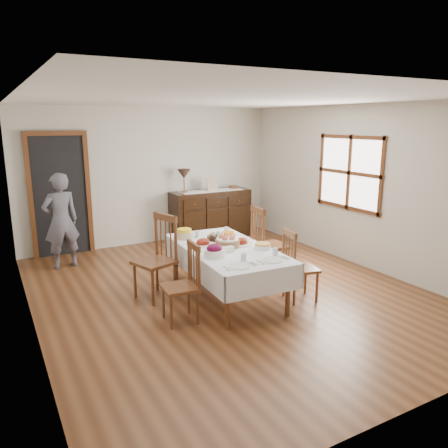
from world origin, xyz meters
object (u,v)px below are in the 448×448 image
chair_left_far (158,256)px  sideboard (211,214)px  chair_left_near (184,282)px  person (61,218)px  dining_table (226,253)px  chair_right_near (297,265)px  chair_right_far (266,242)px  table_lamp (184,175)px

chair_left_far → sideboard: size_ratio=0.69×
chair_left_near → person: (-0.92, 2.75, 0.35)m
chair_left_near → chair_left_far: bearing=-174.4°
dining_table → chair_right_near: chair_right_near is taller
dining_table → chair_right_far: chair_right_far is taller
chair_right_far → sideboard: size_ratio=0.68×
chair_right_near → person: (-2.49, 2.90, 0.34)m
chair_left_far → chair_right_far: chair_left_far is taller
chair_right_far → sideboard: chair_right_far is taller
chair_right_near → chair_right_far: bearing=3.7°
chair_right_near → chair_right_far: size_ratio=0.88×
chair_left_near → chair_right_near: chair_right_near is taller
sideboard → dining_table: bearing=-113.2°
dining_table → table_lamp: bearing=80.0°
chair_left_near → table_lamp: bearing=161.1°
dining_table → person: size_ratio=1.26×
sideboard → person: size_ratio=0.98×
person → chair_right_near: bearing=120.8°
dining_table → sideboard: 3.14m
sideboard → table_lamp: (-0.56, 0.01, 0.84)m
dining_table → chair_left_far: chair_left_far is taller
dining_table → chair_left_near: (-0.79, -0.39, -0.13)m
person → table_lamp: bearing=-177.2°
dining_table → chair_left_far: size_ratio=1.86×
dining_table → table_lamp: table_lamp is taller
dining_table → chair_left_near: chair_left_near is taller
dining_table → table_lamp: size_ratio=4.55×
chair_right_far → table_lamp: bearing=13.0°
sideboard → chair_right_near: bearing=-97.8°
chair_left_far → chair_right_far: 1.71m
dining_table → chair_right_near: 0.95m
dining_table → chair_left_near: size_ratio=2.20×
chair_left_near → sideboard: bearing=153.3°
chair_right_far → table_lamp: table_lamp is taller
dining_table → chair_right_near: bearing=-31.8°
person → chair_left_near: bearing=98.7°
chair_right_far → sideboard: bearing=0.2°
sideboard → table_lamp: 1.01m
table_lamp → dining_table: bearing=-103.1°
chair_right_far → table_lamp: 2.64m
chair_left_far → sideboard: bearing=121.1°
table_lamp → chair_left_near: bearing=-114.0°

